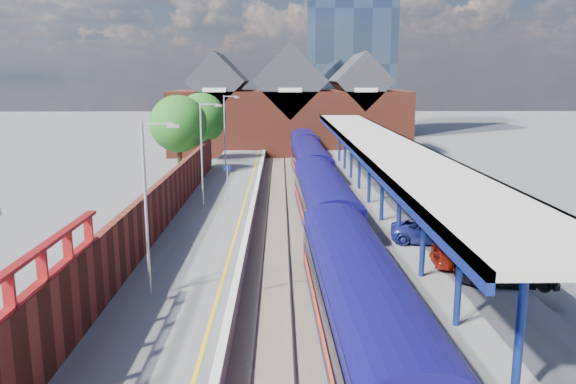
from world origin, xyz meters
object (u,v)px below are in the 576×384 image
Objects in this scene: lamp_post_c at (204,148)px; parked_car_silver at (455,223)px; train at (315,175)px; platform_sign at (227,177)px; lamp_post_b at (149,198)px; parked_car_red at (481,253)px; parked_car_blue at (432,232)px; parked_car_dark at (507,270)px; lamp_post_d at (226,127)px.

parked_car_silver is (14.78, -7.59, -3.28)m from lamp_post_c.
platform_sign reaches higher than train.
lamp_post_b is 1.58× the size of parked_car_red.
lamp_post_b reaches higher than parked_car_blue.
train is 19.91m from parked_car_red.
lamp_post_b is at bearing -94.33° from platform_sign.
parked_car_silver is (14.78, 8.41, -3.28)m from lamp_post_b.
lamp_post_b reaches higher than parked_car_red.
train is 15.59m from parked_car_blue.
parked_car_dark is (14.71, 0.97, -3.37)m from lamp_post_b.
lamp_post_d is 14.25m from platform_sign.
parked_car_blue is (5.34, -14.64, -0.51)m from train.
parked_car_dark is at bearing -51.91° from platform_sign.
lamp_post_d is (-7.86, 10.26, 2.87)m from train.
lamp_post_c is at bearing 47.37° from parked_car_red.
train is at bearing 18.75° from parked_car_red.
parked_car_red is (6.44, -18.83, -0.37)m from train.
lamp_post_b is at bearing 113.98° from parked_car_silver.
lamp_post_b reaches higher than platform_sign.
train is at bearing 30.99° from parked_car_blue.
parked_car_dark is (0.41, -1.93, -0.13)m from parked_car_red.
platform_sign is at bearing 40.45° from parked_car_red.
platform_sign is 0.56× the size of parked_car_red.
parked_car_blue is at bearing 28.29° from lamp_post_b.
lamp_post_d is at bearing 38.87° from parked_car_blue.
lamp_post_c is 2.80× the size of platform_sign.
lamp_post_c is 19.66m from parked_car_red.
parked_car_red is at bearing -63.83° from lamp_post_d.
lamp_post_b is at bearing 101.33° from parked_car_red.
parked_car_dark is at bearing 173.81° from parked_car_silver.
lamp_post_c is 1.58× the size of parked_car_red.
train is 15.02m from parked_car_silver.
parked_car_blue is at bearing -42.66° from platform_sign.
lamp_post_d is at bearing 26.42° from parked_car_silver.
lamp_post_c is at bearing 66.95° from parked_car_blue.
train is 15.41× the size of parked_car_dark.
parked_car_red is 1.98m from parked_car_dark.
train is 10.14m from lamp_post_c.
platform_sign is at bearing -150.09° from train.
lamp_post_c is at bearing -90.00° from lamp_post_d.
platform_sign is 0.57× the size of parked_car_blue.
parked_car_red is at bearing -154.25° from parked_car_blue.
lamp_post_b reaches higher than parked_car_silver.
lamp_post_d reaches higher than parked_car_blue.
lamp_post_c reaches higher than parked_car_blue.
lamp_post_b reaches higher than parked_car_dark.
parked_car_red reaches higher than parked_car_silver.
lamp_post_d is 2.80× the size of platform_sign.
parked_car_silver is 7.44m from parked_car_dark.
lamp_post_d is at bearing 90.00° from lamp_post_c.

